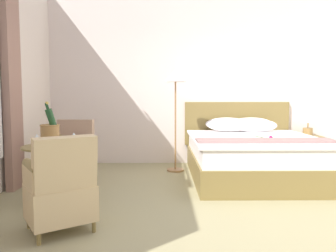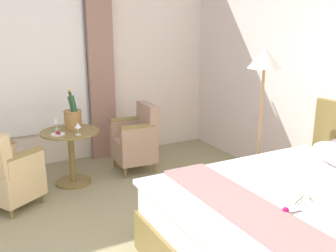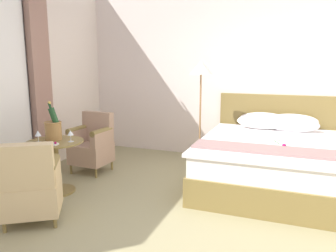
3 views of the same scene
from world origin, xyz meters
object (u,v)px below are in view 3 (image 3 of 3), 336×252
object	(u,v)px
armchair_by_window	(92,144)
armchair_facing_bed	(31,187)
snack_plate	(52,144)
wine_glass_near_bucket	(38,134)
champagne_bucket	(53,128)
side_table_round	(56,161)
bed	(273,158)
wine_glass_near_edge	(70,133)
floor_lamp_brass	(201,78)

from	to	relation	value
armchair_by_window	armchair_facing_bed	xyz separation A→B (m)	(0.36, -1.65, -0.04)
snack_plate	wine_glass_near_bucket	bearing A→B (deg)	170.87
champagne_bucket	armchair_by_window	bearing A→B (deg)	88.92
wine_glass_near_bucket	armchair_by_window	size ratio (longest dim) A/B	0.16
side_table_round	wine_glass_near_bucket	world-z (taller)	wine_glass_near_bucket
bed	wine_glass_near_bucket	size ratio (longest dim) A/B	15.37
side_table_round	wine_glass_near_edge	size ratio (longest dim) A/B	4.85
floor_lamp_brass	armchair_by_window	size ratio (longest dim) A/B	1.86
floor_lamp_brass	armchair_facing_bed	world-z (taller)	floor_lamp_brass
wine_glass_near_bucket	armchair_facing_bed	xyz separation A→B (m)	(0.45, -0.64, -0.39)
wine_glass_near_edge	champagne_bucket	bearing A→B (deg)	176.76
champagne_bucket	armchair_facing_bed	size ratio (longest dim) A/B	0.56
floor_lamp_brass	snack_plate	world-z (taller)	floor_lamp_brass
armchair_by_window	armchair_facing_bed	distance (m)	1.69
champagne_bucket	wine_glass_near_edge	distance (m)	0.27
bed	snack_plate	xyz separation A→B (m)	(-2.46, -1.47, 0.32)
floor_lamp_brass	wine_glass_near_bucket	bearing A→B (deg)	-130.32
side_table_round	wine_glass_near_edge	world-z (taller)	wine_glass_near_edge
bed	floor_lamp_brass	xyz separation A→B (m)	(-1.15, 0.41, 1.05)
side_table_round	armchair_facing_bed	size ratio (longest dim) A/B	0.79
bed	floor_lamp_brass	world-z (taller)	floor_lamp_brass
wine_glass_near_edge	side_table_round	bearing A→B (deg)	-167.68
snack_plate	side_table_round	bearing A→B (deg)	121.22
side_table_round	armchair_by_window	size ratio (longest dim) A/B	0.78
bed	armchair_facing_bed	world-z (taller)	bed
side_table_round	champagne_bucket	world-z (taller)	champagne_bucket
side_table_round	snack_plate	xyz separation A→B (m)	(0.10, -0.16, 0.27)
champagne_bucket	snack_plate	xyz separation A→B (m)	(0.16, -0.23, -0.14)
floor_lamp_brass	armchair_facing_bed	size ratio (longest dim) A/B	1.89
snack_plate	wine_glass_near_edge	bearing A→B (deg)	62.74
floor_lamp_brass	snack_plate	bearing A→B (deg)	-125.05
snack_plate	armchair_by_window	world-z (taller)	armchair_by_window
bed	champagne_bucket	distance (m)	2.94
champagne_bucket	snack_plate	world-z (taller)	champagne_bucket
bed	wine_glass_near_edge	bearing A→B (deg)	-151.93
wine_glass_near_bucket	armchair_by_window	world-z (taller)	armchair_by_window
floor_lamp_brass	armchair_facing_bed	xyz separation A→B (m)	(-1.11, -2.48, -1.02)
floor_lamp_brass	side_table_round	distance (m)	2.44
side_table_round	wine_glass_near_bucket	bearing A→B (deg)	-138.80
bed	wine_glass_near_bucket	distance (m)	3.09
floor_lamp_brass	wine_glass_near_bucket	distance (m)	2.49
floor_lamp_brass	snack_plate	size ratio (longest dim) A/B	10.76
snack_plate	armchair_by_window	size ratio (longest dim) A/B	0.17
wine_glass_near_edge	snack_plate	distance (m)	0.26
champagne_bucket	wine_glass_near_edge	world-z (taller)	champagne_bucket
bed	armchair_facing_bed	distance (m)	3.06
armchair_facing_bed	snack_plate	bearing A→B (deg)	109.12
side_table_round	champagne_bucket	bearing A→B (deg)	135.38
bed	wine_glass_near_edge	distance (m)	2.70
armchair_facing_bed	armchair_by_window	bearing A→B (deg)	102.14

